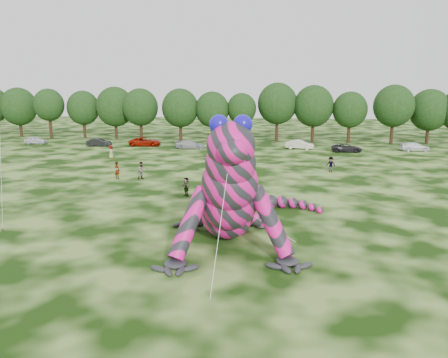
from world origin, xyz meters
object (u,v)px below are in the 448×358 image
tree_14 (429,117)px  inflatable_gecko (226,174)px  tree_2 (19,112)px  car_6 (347,148)px  car_3 (190,145)px  spectator_1 (142,170)px  car_0 (36,140)px  tree_7 (180,115)px  car_1 (99,142)px  tree_13 (393,115)px  spectator_0 (117,170)px  tree_9 (242,117)px  tree_6 (141,114)px  tree_11 (313,114)px  tree_10 (277,112)px  car_7 (415,147)px  spectator_5 (186,187)px  spectator_4 (111,152)px  tree_4 (84,114)px  car_4 (227,144)px  tree_8 (212,117)px  car_5 (300,144)px  spectator_2 (331,164)px  tree_12 (350,117)px  tree_3 (50,114)px  tree_5 (115,113)px  car_2 (145,142)px

tree_14 → inflatable_gecko: bearing=-118.2°
tree_2 → car_6: 62.66m
car_3 → spectator_1: 23.82m
car_0 → tree_7: bearing=-72.7°
car_1 → car_6: (39.99, -0.98, -0.03)m
tree_13 → spectator_0: size_ratio=5.34×
tree_9 → tree_14: bearing=2.4°
tree_6 → tree_13: tree_13 is taller
tree_6 → tree_11: bearing=2.8°
tree_7 → tree_10: size_ratio=0.90×
tree_2 → car_7: size_ratio=2.16×
tree_7 → car_3: tree_7 is taller
spectator_5 → spectator_4: bearing=176.6°
tree_2 → tree_9: bearing=-1.8°
tree_11 → car_0: 48.82m
tree_2 → tree_7: 33.00m
tree_10 → spectator_5: bearing=-99.6°
tree_4 → car_4: tree_4 is taller
tree_13 → car_4: (-27.44, -8.77, -4.38)m
tree_11 → car_4: (-14.09, -9.84, -4.35)m
tree_8 → tree_4: bearing=176.1°
car_3 → car_7: (34.88, 2.51, -0.03)m
car_4 → car_5: (11.59, 0.25, 0.05)m
car_1 → spectator_2: 40.10m
spectator_1 → tree_8: bearing=37.9°
tree_8 → car_4: size_ratio=2.23×
tree_12 → car_5: size_ratio=2.02×
tree_14 → spectator_1: size_ratio=4.98×
tree_14 → car_0: tree_14 is taller
tree_9 → tree_2: bearing=178.2°
car_7 → tree_10: bearing=59.3°
tree_11 → spectator_4: size_ratio=5.46×
tree_7 → spectator_0: tree_7 is taller
tree_3 → tree_5: (12.59, 1.37, 0.18)m
tree_2 → tree_7: size_ratio=1.02×
inflatable_gecko → car_5: (6.03, 42.50, -3.38)m
tree_5 → tree_6: tree_5 is taller
tree_2 → tree_8: bearing=-2.6°
tree_13 → spectator_1: bearing=-133.9°
tree_4 → car_4: (29.33, -10.36, -3.84)m
inflatable_gecko → spectator_2: inflatable_gecko is taller
car_3 → tree_13: bearing=-71.9°
car_3 → tree_5: bearing=55.2°
car_2 → spectator_1: size_ratio=2.81×
tree_2 → tree_8: tree_2 is taller
tree_6 → spectator_0: tree_6 is taller
car_1 → spectator_2: spectator_2 is taller
car_7 → spectator_4: (-43.53, -13.67, 0.27)m
tree_4 → tree_10: 37.04m
tree_10 → car_4: (-7.70, -10.22, -4.57)m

